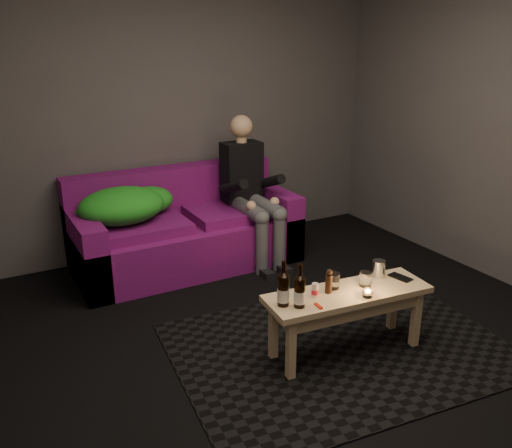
{
  "coord_description": "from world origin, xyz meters",
  "views": [
    {
      "loc": [
        -1.81,
        -2.46,
        1.96
      ],
      "look_at": [
        0.1,
        1.01,
        0.57
      ],
      "focal_mm": 38.0,
      "sensor_mm": 36.0,
      "label": 1
    }
  ],
  "objects_px": {
    "sofa": "(184,232)",
    "beer_bottle_a": "(283,289)",
    "steel_cup": "(379,269)",
    "person": "(250,187)",
    "coffee_table": "(347,302)",
    "beer_bottle_b": "(300,291)"
  },
  "relations": [
    {
      "from": "sofa",
      "to": "beer_bottle_a",
      "type": "height_order",
      "value": "sofa"
    },
    {
      "from": "sofa",
      "to": "steel_cup",
      "type": "xyz_separation_m",
      "value": [
        0.67,
        -1.79,
        0.2
      ]
    },
    {
      "from": "sofa",
      "to": "person",
      "type": "relative_size",
      "value": 1.5
    },
    {
      "from": "sofa",
      "to": "person",
      "type": "height_order",
      "value": "person"
    },
    {
      "from": "person",
      "to": "coffee_table",
      "type": "relative_size",
      "value": 1.17
    },
    {
      "from": "person",
      "to": "beer_bottle_a",
      "type": "relative_size",
      "value": 4.54
    },
    {
      "from": "sofa",
      "to": "steel_cup",
      "type": "relative_size",
      "value": 16.79
    },
    {
      "from": "beer_bottle_b",
      "to": "coffee_table",
      "type": "bearing_deg",
      "value": 3.65
    },
    {
      "from": "sofa",
      "to": "beer_bottle_a",
      "type": "relative_size",
      "value": 6.81
    },
    {
      "from": "beer_bottle_b",
      "to": "beer_bottle_a",
      "type": "bearing_deg",
      "value": 140.15
    },
    {
      "from": "sofa",
      "to": "coffee_table",
      "type": "height_order",
      "value": "sofa"
    },
    {
      "from": "steel_cup",
      "to": "coffee_table",
      "type": "bearing_deg",
      "value": -166.13
    },
    {
      "from": "person",
      "to": "beer_bottle_a",
      "type": "bearing_deg",
      "value": -111.96
    },
    {
      "from": "person",
      "to": "beer_bottle_b",
      "type": "relative_size",
      "value": 4.75
    },
    {
      "from": "coffee_table",
      "to": "steel_cup",
      "type": "distance_m",
      "value": 0.35
    },
    {
      "from": "coffee_table",
      "to": "sofa",
      "type": "bearing_deg",
      "value": 101.01
    },
    {
      "from": "person",
      "to": "coffee_table",
      "type": "xyz_separation_m",
      "value": [
        -0.22,
        -1.71,
        -0.31
      ]
    },
    {
      "from": "coffee_table",
      "to": "steel_cup",
      "type": "xyz_separation_m",
      "value": [
        0.31,
        0.08,
        0.14
      ]
    },
    {
      "from": "beer_bottle_a",
      "to": "steel_cup",
      "type": "relative_size",
      "value": 2.47
    },
    {
      "from": "coffee_table",
      "to": "beer_bottle_b",
      "type": "xyz_separation_m",
      "value": [
        -0.38,
        -0.02,
        0.18
      ]
    },
    {
      "from": "coffee_table",
      "to": "beer_bottle_b",
      "type": "relative_size",
      "value": 4.04
    },
    {
      "from": "beer_bottle_a",
      "to": "person",
      "type": "bearing_deg",
      "value": 68.04
    }
  ]
}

